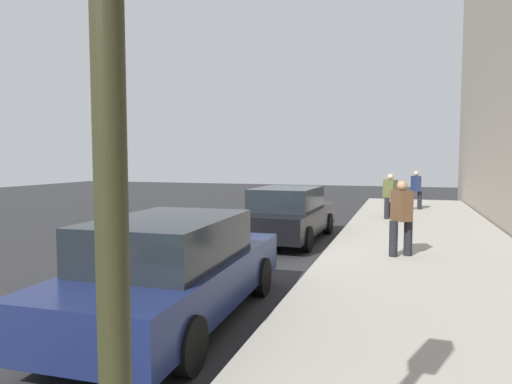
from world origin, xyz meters
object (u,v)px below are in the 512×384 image
pedestrian_brown_coat (401,216)px  pedestrian_navy_coat (416,189)px  parked_car_navy (174,269)px  pedestrian_olive_coat (390,195)px  rolling_suitcase (389,209)px  parked_car_black (289,214)px

pedestrian_brown_coat → pedestrian_navy_coat: (10.03, -0.55, -0.02)m
parked_car_navy → pedestrian_navy_coat: bearing=-13.5°
pedestrian_olive_coat → rolling_suitcase: (0.48, 0.04, -0.58)m
parked_car_black → rolling_suitcase: size_ratio=5.10×
parked_car_navy → parked_car_black: 6.75m
parked_car_black → pedestrian_brown_coat: bearing=-122.1°
pedestrian_navy_coat → rolling_suitcase: 3.23m
parked_car_black → pedestrian_olive_coat: bearing=-29.4°
parked_car_black → pedestrian_navy_coat: (8.14, -3.58, 0.27)m
parked_car_navy → rolling_suitcase: parked_car_navy is taller
pedestrian_brown_coat → pedestrian_olive_coat: 6.55m
pedestrian_brown_coat → rolling_suitcase: size_ratio=1.84×
parked_car_navy → rolling_suitcase: size_ratio=5.27×
rolling_suitcase → pedestrian_brown_coat: bearing=-176.3°
pedestrian_navy_coat → pedestrian_olive_coat: bearing=164.6°
parked_car_navy → pedestrian_olive_coat: (11.38, -2.61, 0.26)m
parked_car_navy → parked_car_black: bearing=0.0°
pedestrian_navy_coat → pedestrian_brown_coat: bearing=176.9°
pedestrian_navy_coat → rolling_suitcase: (-3.02, 1.00, -0.60)m
parked_car_black → pedestrian_navy_coat: 8.89m
parked_car_navy → pedestrian_brown_coat: bearing=-32.0°
parked_car_black → pedestrian_olive_coat: size_ratio=2.88×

